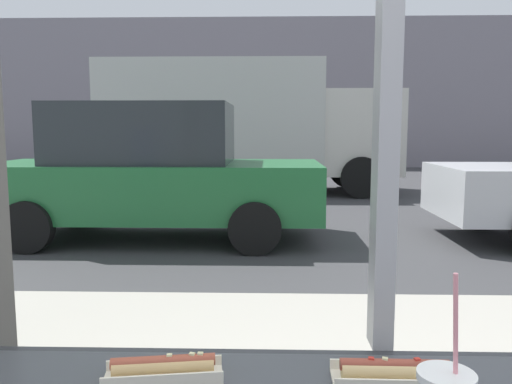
{
  "coord_description": "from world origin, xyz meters",
  "views": [
    {
      "loc": [
        -0.27,
        -1.15,
        1.5
      ],
      "look_at": [
        -0.38,
        2.83,
        1.01
      ],
      "focal_mm": 35.94,
      "sensor_mm": 36.0,
      "label": 1
    }
  ],
  "objects": [
    {
      "name": "sidewalk_strip",
      "position": [
        0.0,
        1.6,
        0.07
      ],
      "size": [
        16.0,
        2.8,
        0.13
      ],
      "primitive_type": "cube",
      "color": "#9E998E",
      "rests_on": "ground"
    },
    {
      "name": "parked_car_green",
      "position": [
        -1.87,
        5.7,
        0.91
      ],
      "size": [
        4.44,
        1.9,
        1.83
      ],
      "color": "#236B38",
      "rests_on": "ground"
    },
    {
      "name": "hotdog_tray_far",
      "position": [
        -0.01,
        -0.11,
        0.99
      ],
      "size": [
        0.26,
        0.1,
        0.05
      ],
      "color": "beige",
      "rests_on": "window_counter"
    },
    {
      "name": "ground_plane",
      "position": [
        0.0,
        8.0,
        0.0
      ],
      "size": [
        60.0,
        60.0,
        0.0
      ],
      "primitive_type": "plane",
      "color": "#38383A"
    },
    {
      "name": "hotdog_tray_near",
      "position": [
        -0.5,
        -0.11,
        0.99
      ],
      "size": [
        0.26,
        0.12,
        0.05
      ],
      "color": "beige",
      "rests_on": "window_counter"
    },
    {
      "name": "building_facade_far",
      "position": [
        0.0,
        19.38,
        2.84
      ],
      "size": [
        28.0,
        1.2,
        5.69
      ],
      "primitive_type": "cube",
      "color": "gray",
      "rests_on": "ground"
    },
    {
      "name": "box_truck",
      "position": [
        -0.9,
        10.94,
        1.63
      ],
      "size": [
        6.77,
        2.44,
        3.01
      ],
      "color": "beige",
      "rests_on": "ground"
    }
  ]
}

